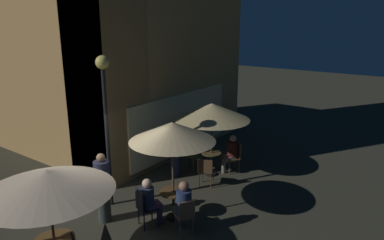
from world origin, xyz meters
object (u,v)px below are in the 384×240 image
at_px(patron_seated_2, 231,151).
at_px(street_lamp_near_corner, 105,101).
at_px(cafe_table_1, 211,160).
at_px(patio_umbrella_1, 212,112).
at_px(cafe_chair_1, 144,205).
at_px(cafe_chair_3, 191,152).
at_px(patio_umbrella_0, 172,132).
at_px(patio_umbrella_2, 47,181).
at_px(patron_standing_5, 103,188).
at_px(cafe_chair_4, 206,169).
at_px(cafe_chair_0, 185,214).
at_px(patron_seated_3, 194,148).
at_px(patron_standing_4, 175,150).
at_px(cafe_chair_2, 235,154).
at_px(patron_seated_0, 183,203).
at_px(cafe_table_0, 173,199).
at_px(patron_seated_1, 150,199).

bearing_deg(patron_seated_2, street_lamp_near_corner, 14.45).
bearing_deg(cafe_table_1, patio_umbrella_1, -172.87).
distance_m(cafe_chair_1, cafe_chair_3, 3.75).
bearing_deg(patron_seated_2, cafe_table_1, -0.00).
distance_m(patio_umbrella_0, patio_umbrella_2, 2.97).
distance_m(patio_umbrella_0, cafe_chair_1, 1.84).
bearing_deg(street_lamp_near_corner, patron_standing_5, -143.21).
xyz_separation_m(patio_umbrella_1, cafe_chair_4, (-0.81, -0.34, -1.52)).
distance_m(cafe_chair_0, patron_standing_5, 2.11).
relative_size(cafe_table_1, cafe_chair_3, 0.79).
xyz_separation_m(cafe_chair_3, patron_standing_5, (-3.91, -0.24, 0.32)).
relative_size(patio_umbrella_1, patron_standing_5, 1.33).
height_order(patio_umbrella_2, patron_seated_3, patio_umbrella_2).
bearing_deg(patio_umbrella_1, cafe_chair_4, -157.56).
bearing_deg(patron_standing_4, patio_umbrella_1, -12.94).
relative_size(patio_umbrella_2, patron_seated_2, 1.96).
xyz_separation_m(cafe_chair_2, patron_standing_4, (-1.37, 1.40, 0.26)).
bearing_deg(cafe_chair_2, cafe_table_1, -0.00).
bearing_deg(cafe_table_1, patron_seated_0, -158.27).
bearing_deg(patio_umbrella_2, cafe_chair_0, -26.80).
relative_size(cafe_chair_0, cafe_chair_1, 0.90).
xyz_separation_m(cafe_table_0, cafe_chair_2, (3.40, 0.18, 0.07)).
xyz_separation_m(cafe_chair_4, patron_seated_1, (-2.50, -0.08, 0.14)).
xyz_separation_m(patron_seated_1, patron_standing_4, (2.60, 1.32, 0.15)).
bearing_deg(patron_seated_2, patio_umbrella_0, 41.23).
height_order(patio_umbrella_0, patron_standing_4, patio_umbrella_0).
relative_size(cafe_table_0, patron_standing_4, 0.44).
bearing_deg(cafe_table_0, patron_standing_5, 130.01).
xyz_separation_m(cafe_chair_1, patron_standing_5, (-0.37, 0.98, 0.31)).
bearing_deg(patio_umbrella_1, patron_standing_5, 170.76).
height_order(street_lamp_near_corner, cafe_table_1, street_lamp_near_corner).
bearing_deg(cafe_table_1, cafe_chair_2, -36.60).
relative_size(patio_umbrella_1, patron_seated_1, 1.93).
relative_size(street_lamp_near_corner, patron_standing_5, 2.25).
bearing_deg(patron_standing_4, cafe_table_0, -103.36).
distance_m(patio_umbrella_2, patron_seated_1, 2.65).
distance_m(cafe_table_1, patron_seated_2, 0.71).
relative_size(cafe_chair_2, patron_seated_3, 0.77).
height_order(cafe_chair_1, cafe_chair_2, cafe_chair_2).
xyz_separation_m(patio_umbrella_1, patron_standing_5, (-3.82, 0.62, -1.19)).
height_order(cafe_chair_0, patron_standing_5, patron_standing_5).
distance_m(patio_umbrella_2, patron_seated_3, 5.88).
distance_m(patio_umbrella_0, cafe_chair_3, 3.63).
height_order(cafe_chair_4, patron_seated_3, patron_seated_3).
bearing_deg(patron_seated_3, patron_standing_5, -82.74).
bearing_deg(cafe_chair_1, cafe_chair_2, 21.91).
distance_m(patio_umbrella_1, patron_standing_5, 4.05).
distance_m(cafe_chair_2, patron_seated_1, 3.98).
bearing_deg(street_lamp_near_corner, cafe_chair_2, -22.65).
xyz_separation_m(cafe_table_1, patron_seated_2, (0.54, -0.40, 0.21)).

